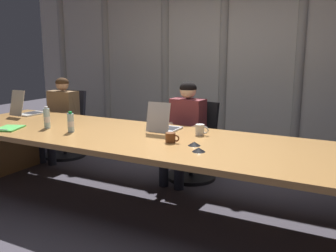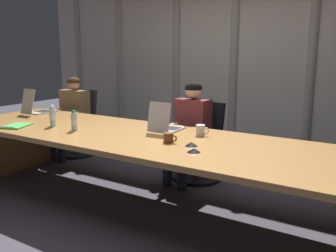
{
  "view_description": "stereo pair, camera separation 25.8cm",
  "coord_description": "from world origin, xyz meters",
  "px_view_note": "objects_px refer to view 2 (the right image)",
  "views": [
    {
      "loc": [
        1.77,
        -2.94,
        1.53
      ],
      "look_at": [
        0.17,
        0.11,
        0.82
      ],
      "focal_mm": 39.32,
      "sensor_mm": 36.0,
      "label": 1
    },
    {
      "loc": [
        1.99,
        -2.81,
        1.53
      ],
      "look_at": [
        0.17,
        0.11,
        0.82
      ],
      "focal_mm": 39.32,
      "sensor_mm": 36.0,
      "label": 2
    }
  ],
  "objects_px": {
    "laptop_left_end": "(38,109)",
    "coffee_mug_far": "(169,138)",
    "office_chair_left_end": "(78,130)",
    "person_left_end": "(71,112)",
    "office_chair_left_mid": "(199,150)",
    "conference_mic_left_side": "(194,150)",
    "conference_mic_middle": "(191,144)",
    "coffee_mug_near": "(201,130)",
    "water_bottle_secondary": "(74,121)",
    "person_left_mid": "(189,126)",
    "laptop_left_mid": "(166,125)",
    "water_bottle_primary": "(53,117)",
    "spiral_notepad": "(16,126)"
  },
  "relations": [
    {
      "from": "laptop_left_end",
      "to": "person_left_mid",
      "type": "xyz_separation_m",
      "value": [
        1.94,
        0.57,
        -0.11
      ]
    },
    {
      "from": "coffee_mug_far",
      "to": "person_left_mid",
      "type": "bearing_deg",
      "value": 108.31
    },
    {
      "from": "coffee_mug_near",
      "to": "coffee_mug_far",
      "type": "xyz_separation_m",
      "value": [
        -0.12,
        -0.4,
        -0.01
      ]
    },
    {
      "from": "coffee_mug_far",
      "to": "laptop_left_mid",
      "type": "bearing_deg",
      "value": 125.93
    },
    {
      "from": "office_chair_left_mid",
      "to": "person_left_mid",
      "type": "distance_m",
      "value": 0.36
    },
    {
      "from": "person_left_end",
      "to": "spiral_notepad",
      "type": "relative_size",
      "value": 3.19
    },
    {
      "from": "person_left_end",
      "to": "water_bottle_secondary",
      "type": "relative_size",
      "value": 5.52
    },
    {
      "from": "coffee_mug_near",
      "to": "person_left_mid",
      "type": "bearing_deg",
      "value": 127.63
    },
    {
      "from": "office_chair_left_end",
      "to": "laptop_left_end",
      "type": "bearing_deg",
      "value": 1.53
    },
    {
      "from": "water_bottle_primary",
      "to": "coffee_mug_near",
      "type": "height_order",
      "value": "water_bottle_primary"
    },
    {
      "from": "laptop_left_end",
      "to": "laptop_left_mid",
      "type": "bearing_deg",
      "value": -88.35
    },
    {
      "from": "water_bottle_primary",
      "to": "coffee_mug_far",
      "type": "xyz_separation_m",
      "value": [
        1.45,
        0.06,
        -0.06
      ]
    },
    {
      "from": "coffee_mug_near",
      "to": "conference_mic_middle",
      "type": "xyz_separation_m",
      "value": [
        0.11,
        -0.41,
        -0.03
      ]
    },
    {
      "from": "office_chair_left_end",
      "to": "coffee_mug_far",
      "type": "xyz_separation_m",
      "value": [
        2.3,
        -1.12,
        0.41
      ]
    },
    {
      "from": "water_bottle_secondary",
      "to": "conference_mic_middle",
      "type": "height_order",
      "value": "water_bottle_secondary"
    },
    {
      "from": "conference_mic_middle",
      "to": "laptop_left_mid",
      "type": "bearing_deg",
      "value": 142.65
    },
    {
      "from": "office_chair_left_mid",
      "to": "conference_mic_left_side",
      "type": "xyz_separation_m",
      "value": [
        0.61,
        -1.29,
        0.39
      ]
    },
    {
      "from": "coffee_mug_far",
      "to": "conference_mic_middle",
      "type": "distance_m",
      "value": 0.23
    },
    {
      "from": "spiral_notepad",
      "to": "person_left_end",
      "type": "bearing_deg",
      "value": 90.76
    },
    {
      "from": "person_left_end",
      "to": "spiral_notepad",
      "type": "height_order",
      "value": "person_left_end"
    },
    {
      "from": "person_left_end",
      "to": "conference_mic_left_side",
      "type": "height_order",
      "value": "person_left_end"
    },
    {
      "from": "laptop_left_mid",
      "to": "conference_mic_left_side",
      "type": "relative_size",
      "value": 3.54
    },
    {
      "from": "laptop_left_end",
      "to": "coffee_mug_far",
      "type": "xyz_separation_m",
      "value": [
        2.26,
        -0.4,
        -0.02
      ]
    },
    {
      "from": "laptop_left_end",
      "to": "spiral_notepad",
      "type": "bearing_deg",
      "value": -141.86
    },
    {
      "from": "office_chair_left_end",
      "to": "coffee_mug_far",
      "type": "distance_m",
      "value": 2.6
    },
    {
      "from": "coffee_mug_far",
      "to": "conference_mic_middle",
      "type": "xyz_separation_m",
      "value": [
        0.23,
        -0.01,
        -0.03
      ]
    },
    {
      "from": "person_left_end",
      "to": "water_bottle_primary",
      "type": "distance_m",
      "value": 1.32
    },
    {
      "from": "conference_mic_middle",
      "to": "office_chair_left_mid",
      "type": "bearing_deg",
      "value": 113.78
    },
    {
      "from": "office_chair_left_end",
      "to": "conference_mic_left_side",
      "type": "relative_size",
      "value": 8.67
    },
    {
      "from": "coffee_mug_far",
      "to": "conference_mic_left_side",
      "type": "bearing_deg",
      "value": -26.48
    },
    {
      "from": "office_chair_left_end",
      "to": "water_bottle_secondary",
      "type": "relative_size",
      "value": 4.56
    },
    {
      "from": "office_chair_left_mid",
      "to": "conference_mic_left_side",
      "type": "height_order",
      "value": "office_chair_left_mid"
    },
    {
      "from": "office_chair_left_mid",
      "to": "conference_mic_middle",
      "type": "height_order",
      "value": "office_chair_left_mid"
    },
    {
      "from": "office_chair_left_end",
      "to": "person_left_end",
      "type": "distance_m",
      "value": 0.34
    },
    {
      "from": "coffee_mug_far",
      "to": "conference_mic_middle",
      "type": "relative_size",
      "value": 1.22
    },
    {
      "from": "laptop_left_mid",
      "to": "coffee_mug_near",
      "type": "bearing_deg",
      "value": -89.37
    },
    {
      "from": "office_chair_left_mid",
      "to": "person_left_end",
      "type": "xyz_separation_m",
      "value": [
        -2.0,
        -0.15,
        0.31
      ]
    },
    {
      "from": "office_chair_left_end",
      "to": "conference_mic_middle",
      "type": "relative_size",
      "value": 8.67
    },
    {
      "from": "person_left_end",
      "to": "person_left_mid",
      "type": "relative_size",
      "value": 0.98
    },
    {
      "from": "water_bottle_primary",
      "to": "conference_mic_left_side",
      "type": "height_order",
      "value": "water_bottle_primary"
    },
    {
      "from": "office_chair_left_end",
      "to": "water_bottle_secondary",
      "type": "bearing_deg",
      "value": 43.33
    },
    {
      "from": "person_left_end",
      "to": "water_bottle_secondary",
      "type": "bearing_deg",
      "value": 47.93
    },
    {
      "from": "person_left_mid",
      "to": "spiral_notepad",
      "type": "relative_size",
      "value": 3.24
    },
    {
      "from": "laptop_left_end",
      "to": "office_chair_left_end",
      "type": "xyz_separation_m",
      "value": [
        -0.04,
        0.72,
        -0.43
      ]
    },
    {
      "from": "person_left_end",
      "to": "person_left_mid",
      "type": "height_order",
      "value": "person_left_mid"
    },
    {
      "from": "office_chair_left_end",
      "to": "coffee_mug_far",
      "type": "relative_size",
      "value": 7.08
    },
    {
      "from": "conference_mic_middle",
      "to": "spiral_notepad",
      "type": "height_order",
      "value": "conference_mic_middle"
    },
    {
      "from": "coffee_mug_near",
      "to": "water_bottle_secondary",
      "type": "bearing_deg",
      "value": -158.16
    },
    {
      "from": "laptop_left_mid",
      "to": "person_left_mid",
      "type": "bearing_deg",
      "value": 2.35
    },
    {
      "from": "coffee_mug_near",
      "to": "person_left_end",
      "type": "bearing_deg",
      "value": 166.6
    }
  ]
}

